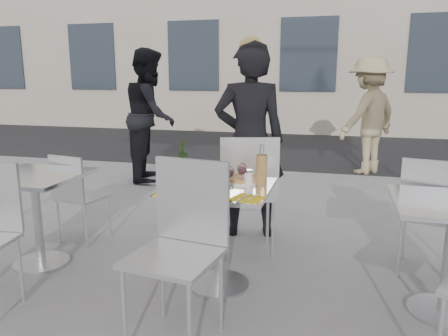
% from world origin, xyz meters
% --- Properties ---
extents(ground, '(80.00, 80.00, 0.00)m').
position_xyz_m(ground, '(0.00, 0.00, 0.00)').
color(ground, slate).
extents(street_asphalt, '(24.00, 5.00, 0.00)m').
position_xyz_m(street_asphalt, '(0.00, 6.50, 0.00)').
color(street_asphalt, black).
rests_on(street_asphalt, ground).
extents(main_table, '(0.72, 0.72, 0.75)m').
position_xyz_m(main_table, '(0.00, 0.00, 0.54)').
color(main_table, '#B7BABF').
rests_on(main_table, ground).
extents(side_table_left, '(0.72, 0.72, 0.75)m').
position_xyz_m(side_table_left, '(-1.50, 0.00, 0.54)').
color(side_table_left, '#B7BABF').
rests_on(side_table_left, ground).
extents(chair_far, '(0.58, 0.59, 1.03)m').
position_xyz_m(chair_far, '(0.09, 0.61, 0.61)').
color(chair_far, silver).
rests_on(chair_far, ground).
extents(chair_near, '(0.54, 0.55, 1.03)m').
position_xyz_m(chair_near, '(-0.05, -0.60, 0.61)').
color(chair_near, silver).
rests_on(chair_near, ground).
extents(side_chair_lfar, '(0.44, 0.45, 0.82)m').
position_xyz_m(side_chair_lfar, '(-1.46, 0.49, 0.49)').
color(side_chair_lfar, silver).
rests_on(side_chair_lfar, ground).
extents(side_chair_rfar, '(0.51, 0.52, 0.93)m').
position_xyz_m(side_chair_rfar, '(1.48, 0.53, 0.55)').
color(side_chair_rfar, silver).
rests_on(side_chair_rfar, ground).
extents(woman_diner, '(0.75, 0.58, 1.80)m').
position_xyz_m(woman_diner, '(-0.00, 1.11, 0.90)').
color(woman_diner, black).
rests_on(woman_diner, ground).
extents(pedestrian_a, '(0.94, 1.07, 1.88)m').
position_xyz_m(pedestrian_a, '(-1.83, 2.99, 0.94)').
color(pedestrian_a, black).
rests_on(pedestrian_a, ground).
extents(pedestrian_b, '(1.25, 1.31, 1.79)m').
position_xyz_m(pedestrian_b, '(1.24, 4.23, 0.89)').
color(pedestrian_b, tan).
rests_on(pedestrian_b, ground).
extents(pizza_near, '(0.31, 0.31, 0.02)m').
position_xyz_m(pizza_near, '(-0.03, -0.20, 0.76)').
color(pizza_near, tan).
rests_on(pizza_near, main_table).
extents(pizza_far, '(0.32, 0.32, 0.03)m').
position_xyz_m(pizza_far, '(0.12, 0.21, 0.77)').
color(pizza_far, white).
rests_on(pizza_far, main_table).
extents(salad_plate, '(0.22, 0.22, 0.09)m').
position_xyz_m(salad_plate, '(-0.05, -0.00, 0.79)').
color(salad_plate, white).
rests_on(salad_plate, main_table).
extents(wine_bottle, '(0.07, 0.08, 0.29)m').
position_xyz_m(wine_bottle, '(-0.31, 0.13, 0.86)').
color(wine_bottle, '#315620').
rests_on(wine_bottle, main_table).
extents(carafe, '(0.08, 0.08, 0.29)m').
position_xyz_m(carafe, '(0.28, 0.09, 0.87)').
color(carafe, '#E5B062').
rests_on(carafe, main_table).
extents(sugar_shaker, '(0.06, 0.06, 0.11)m').
position_xyz_m(sugar_shaker, '(0.19, 0.11, 0.80)').
color(sugar_shaker, white).
rests_on(sugar_shaker, main_table).
extents(wineglass_white_a, '(0.07, 0.07, 0.16)m').
position_xyz_m(wineglass_white_a, '(-0.09, 0.01, 0.86)').
color(wineglass_white_a, white).
rests_on(wineglass_white_a, main_table).
extents(wineglass_white_b, '(0.07, 0.07, 0.16)m').
position_xyz_m(wineglass_white_b, '(-0.04, 0.09, 0.86)').
color(wineglass_white_b, white).
rests_on(wineglass_white_b, main_table).
extents(wineglass_red_a, '(0.07, 0.07, 0.16)m').
position_xyz_m(wineglass_red_a, '(0.08, -0.03, 0.86)').
color(wineglass_red_a, white).
rests_on(wineglass_red_a, main_table).
extents(wineglass_red_b, '(0.07, 0.07, 0.16)m').
position_xyz_m(wineglass_red_b, '(0.15, 0.09, 0.86)').
color(wineglass_red_b, white).
rests_on(wineglass_red_b, main_table).
extents(napkin_left, '(0.19, 0.20, 0.01)m').
position_xyz_m(napkin_left, '(-0.27, -0.25, 0.75)').
color(napkin_left, yellow).
rests_on(napkin_left, main_table).
extents(napkin_right, '(0.22, 0.22, 0.01)m').
position_xyz_m(napkin_right, '(0.25, -0.25, 0.75)').
color(napkin_right, yellow).
rests_on(napkin_right, main_table).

